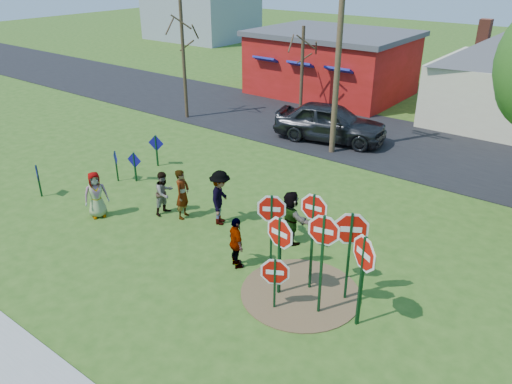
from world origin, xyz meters
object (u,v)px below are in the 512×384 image
(stop_sign_b, at_px, (313,218))
(person_a, at_px, (96,195))
(stop_sign_c, at_px, (323,242))
(person_b, at_px, (182,194))
(utility_pole, at_px, (338,57))
(stop_sign_a, at_px, (280,240))
(suv, at_px, (330,122))
(stop_sign_d, at_px, (351,236))

(stop_sign_b, bearing_deg, person_a, 179.99)
(stop_sign_c, relative_size, person_b, 1.66)
(stop_sign_b, relative_size, person_b, 1.69)
(stop_sign_b, height_order, person_a, stop_sign_b)
(stop_sign_c, distance_m, utility_pole, 11.61)
(stop_sign_a, height_order, stop_sign_c, stop_sign_c)
(stop_sign_b, bearing_deg, suv, 110.75)
(stop_sign_d, xyz_separation_m, utility_pole, (-5.61, 9.16, 2.38))
(stop_sign_a, xyz_separation_m, utility_pole, (-4.10, 10.03, 2.63))
(stop_sign_b, bearing_deg, stop_sign_d, 4.26)
(person_a, height_order, utility_pole, utility_pole)
(utility_pole, bearing_deg, stop_sign_d, -58.51)
(person_a, bearing_deg, utility_pole, 7.84)
(stop_sign_c, xyz_separation_m, person_b, (-6.29, 1.54, -1.17))
(stop_sign_a, height_order, person_a, stop_sign_a)
(stop_sign_c, bearing_deg, stop_sign_d, 61.11)
(suv, xyz_separation_m, utility_pole, (0.87, -1.29, 3.34))
(person_a, relative_size, utility_pole, 0.20)
(person_a, bearing_deg, stop_sign_d, -57.18)
(stop_sign_a, bearing_deg, utility_pole, 118.88)
(suv, bearing_deg, stop_sign_b, -164.91)
(stop_sign_a, relative_size, stop_sign_d, 0.90)
(stop_sign_b, bearing_deg, utility_pole, 109.78)
(stop_sign_b, xyz_separation_m, stop_sign_d, (0.97, 0.19, -0.26))
(stop_sign_d, height_order, suv, stop_sign_d)
(person_b, bearing_deg, stop_sign_d, -111.49)
(stop_sign_b, distance_m, person_a, 8.12)
(stop_sign_a, bearing_deg, suv, 120.34)
(stop_sign_c, relative_size, stop_sign_d, 1.08)
(stop_sign_c, bearing_deg, suv, 106.00)
(utility_pole, bearing_deg, stop_sign_b, -63.60)
(person_b, bearing_deg, suv, -16.39)
(stop_sign_a, height_order, stop_sign_d, stop_sign_d)
(stop_sign_a, height_order, utility_pole, utility_pole)
(stop_sign_a, relative_size, person_a, 1.48)
(stop_sign_c, distance_m, suv, 12.99)
(suv, bearing_deg, person_a, 155.77)
(stop_sign_a, relative_size, utility_pole, 0.30)
(stop_sign_a, distance_m, stop_sign_b, 1.01)
(stop_sign_a, height_order, person_b, stop_sign_a)
(person_a, height_order, person_b, person_b)
(stop_sign_d, relative_size, suv, 0.51)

